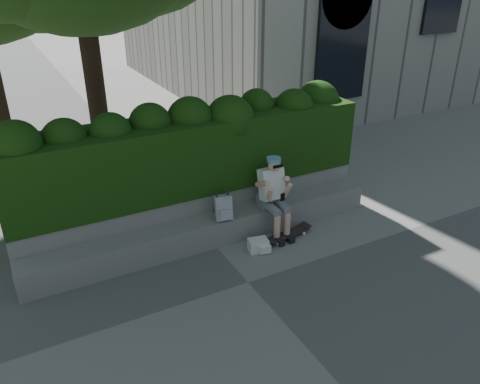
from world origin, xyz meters
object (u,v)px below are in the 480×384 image
skateboard (288,234)px  backpack_ground (258,245)px  person (273,193)px  backpack_plaid (223,208)px

skateboard → backpack_ground: (-0.64, -0.10, 0.03)m
person → backpack_ground: person is taller
backpack_plaid → person: bearing=7.0°
skateboard → backpack_plaid: bearing=150.7°
skateboard → backpack_ground: backpack_ground is taller
backpack_plaid → backpack_ground: 0.82m
backpack_ground → backpack_plaid: bearing=139.1°
backpack_ground → skateboard: bearing=18.9°
person → backpack_ground: size_ratio=4.45×
person → skateboard: size_ratio=1.62×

